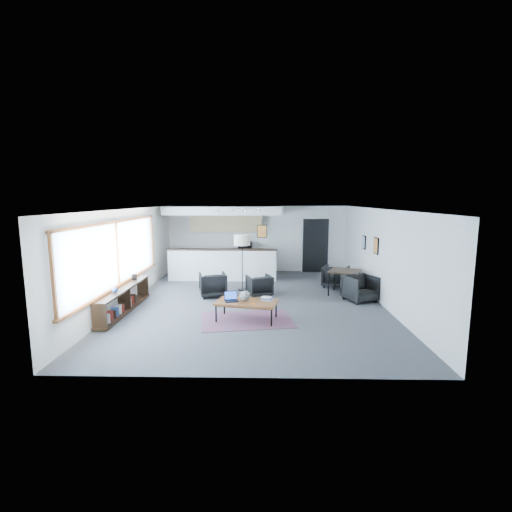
{
  "coord_description": "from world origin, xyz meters",
  "views": [
    {
      "loc": [
        0.29,
        -10.13,
        2.87
      ],
      "look_at": [
        0.05,
        0.4,
        1.24
      ],
      "focal_mm": 26.0,
      "sensor_mm": 36.0,
      "label": 1
    }
  ],
  "objects_px": {
    "floor_lamp": "(242,242)",
    "dining_table": "(345,272)",
    "dining_chair_near": "(360,289)",
    "microwave": "(245,245)",
    "laptop": "(231,298)",
    "ceramic_pot": "(245,296)",
    "dining_chair_far": "(336,277)",
    "armchair_right": "(259,285)",
    "coffee_table": "(247,303)",
    "book_stack": "(267,299)",
    "armchair_left": "(213,283)"
  },
  "relations": [
    {
      "from": "laptop",
      "to": "armchair_right",
      "type": "distance_m",
      "value": 2.3
    },
    {
      "from": "ceramic_pot",
      "to": "floor_lamp",
      "type": "xyz_separation_m",
      "value": [
        -0.24,
        2.96,
        0.94
      ]
    },
    {
      "from": "laptop",
      "to": "ceramic_pot",
      "type": "xyz_separation_m",
      "value": [
        0.33,
        -0.01,
        0.06
      ]
    },
    {
      "from": "dining_chair_far",
      "to": "ceramic_pot",
      "type": "bearing_deg",
      "value": 73.71
    },
    {
      "from": "armchair_right",
      "to": "microwave",
      "type": "relative_size",
      "value": 1.29
    },
    {
      "from": "microwave",
      "to": "book_stack",
      "type": "bearing_deg",
      "value": -84.67
    },
    {
      "from": "ceramic_pot",
      "to": "dining_chair_far",
      "type": "relative_size",
      "value": 0.37
    },
    {
      "from": "coffee_table",
      "to": "armchair_right",
      "type": "height_order",
      "value": "armchair_right"
    },
    {
      "from": "book_stack",
      "to": "microwave",
      "type": "height_order",
      "value": "microwave"
    },
    {
      "from": "ceramic_pot",
      "to": "dining_chair_far",
      "type": "distance_m",
      "value": 4.41
    },
    {
      "from": "ceramic_pot",
      "to": "microwave",
      "type": "relative_size",
      "value": 0.47
    },
    {
      "from": "book_stack",
      "to": "microwave",
      "type": "xyz_separation_m",
      "value": [
        -0.82,
        5.66,
        0.61
      ]
    },
    {
      "from": "dining_table",
      "to": "dining_chair_near",
      "type": "relative_size",
      "value": 1.64
    },
    {
      "from": "armchair_right",
      "to": "armchair_left",
      "type": "bearing_deg",
      "value": -16.17
    },
    {
      "from": "armchair_left",
      "to": "microwave",
      "type": "height_order",
      "value": "microwave"
    },
    {
      "from": "book_stack",
      "to": "dining_chair_far",
      "type": "relative_size",
      "value": 0.48
    },
    {
      "from": "laptop",
      "to": "dining_table",
      "type": "height_order",
      "value": "dining_table"
    },
    {
      "from": "dining_chair_near",
      "to": "microwave",
      "type": "xyz_separation_m",
      "value": [
        -3.47,
        4.02,
        0.76
      ]
    },
    {
      "from": "dining_table",
      "to": "dining_chair_far",
      "type": "bearing_deg",
      "value": 95.4
    },
    {
      "from": "dining_table",
      "to": "dining_chair_near",
      "type": "bearing_deg",
      "value": -69.55
    },
    {
      "from": "ceramic_pot",
      "to": "armchair_right",
      "type": "bearing_deg",
      "value": 81.94
    },
    {
      "from": "laptop",
      "to": "armchair_right",
      "type": "xyz_separation_m",
      "value": [
        0.64,
        2.2,
        -0.18
      ]
    },
    {
      "from": "laptop",
      "to": "dining_chair_far",
      "type": "relative_size",
      "value": 0.54
    },
    {
      "from": "floor_lamp",
      "to": "laptop",
      "type": "bearing_deg",
      "value": -91.83
    },
    {
      "from": "floor_lamp",
      "to": "dining_table",
      "type": "xyz_separation_m",
      "value": [
        3.13,
        -0.47,
        -0.86
      ]
    },
    {
      "from": "armchair_right",
      "to": "ceramic_pot",
      "type": "bearing_deg",
      "value": 63.24
    },
    {
      "from": "dining_chair_near",
      "to": "microwave",
      "type": "height_order",
      "value": "microwave"
    },
    {
      "from": "ceramic_pot",
      "to": "dining_chair_near",
      "type": "bearing_deg",
      "value": 28.52
    },
    {
      "from": "laptop",
      "to": "dining_table",
      "type": "relative_size",
      "value": 0.32
    },
    {
      "from": "dining_chair_near",
      "to": "coffee_table",
      "type": "bearing_deg",
      "value": -174.98
    },
    {
      "from": "armchair_left",
      "to": "dining_table",
      "type": "relative_size",
      "value": 0.68
    },
    {
      "from": "book_stack",
      "to": "armchair_left",
      "type": "xyz_separation_m",
      "value": [
        -1.59,
        2.07,
        -0.11
      ]
    },
    {
      "from": "floor_lamp",
      "to": "microwave",
      "type": "height_order",
      "value": "floor_lamp"
    },
    {
      "from": "laptop",
      "to": "ceramic_pot",
      "type": "bearing_deg",
      "value": -16.71
    },
    {
      "from": "ceramic_pot",
      "to": "laptop",
      "type": "bearing_deg",
      "value": 178.0
    },
    {
      "from": "armchair_left",
      "to": "dining_chair_near",
      "type": "height_order",
      "value": "armchair_left"
    },
    {
      "from": "coffee_table",
      "to": "armchair_left",
      "type": "bearing_deg",
      "value": 128.19
    },
    {
      "from": "coffee_table",
      "to": "dining_chair_near",
      "type": "height_order",
      "value": "dining_chair_near"
    },
    {
      "from": "armchair_right",
      "to": "floor_lamp",
      "type": "xyz_separation_m",
      "value": [
        -0.55,
        0.74,
        1.19
      ]
    },
    {
      "from": "book_stack",
      "to": "dining_chair_far",
      "type": "height_order",
      "value": "dining_chair_far"
    },
    {
      "from": "laptop",
      "to": "book_stack",
      "type": "height_order",
      "value": "laptop"
    },
    {
      "from": "coffee_table",
      "to": "floor_lamp",
      "type": "xyz_separation_m",
      "value": [
        -0.28,
        2.97,
        1.11
      ]
    },
    {
      "from": "armchair_left",
      "to": "dining_chair_far",
      "type": "height_order",
      "value": "armchair_left"
    },
    {
      "from": "book_stack",
      "to": "floor_lamp",
      "type": "relative_size",
      "value": 0.18
    },
    {
      "from": "floor_lamp",
      "to": "dining_chair_near",
      "type": "xyz_separation_m",
      "value": [
        3.41,
        -1.23,
        -1.19
      ]
    },
    {
      "from": "coffee_table",
      "to": "book_stack",
      "type": "bearing_deg",
      "value": 22.42
    },
    {
      "from": "laptop",
      "to": "microwave",
      "type": "xyz_separation_m",
      "value": [
        0.03,
        5.73,
        0.58
      ]
    },
    {
      "from": "floor_lamp",
      "to": "dining_chair_near",
      "type": "distance_m",
      "value": 3.81
    },
    {
      "from": "laptop",
      "to": "floor_lamp",
      "type": "xyz_separation_m",
      "value": [
        0.09,
        2.94,
        1.01
      ]
    },
    {
      "from": "armchair_left",
      "to": "armchair_right",
      "type": "height_order",
      "value": "armchair_left"
    }
  ]
}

